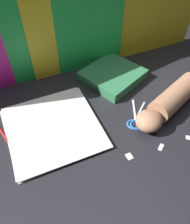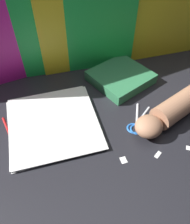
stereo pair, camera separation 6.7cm
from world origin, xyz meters
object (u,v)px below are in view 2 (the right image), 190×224
paper_stack (53,122)px  book_closed (121,77)px  scissors (137,123)px  hand_forearm (174,109)px

paper_stack → book_closed: size_ratio=1.15×
book_closed → scissors: bearing=-96.9°
paper_stack → hand_forearm: bearing=-12.4°
paper_stack → book_closed: bearing=26.4°
paper_stack → book_closed: book_closed is taller
hand_forearm → book_closed: bearing=112.6°
paper_stack → scissors: size_ratio=2.25×
scissors → hand_forearm: bearing=-2.8°
scissors → book_closed: bearing=83.1°
book_closed → scissors: book_closed is taller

